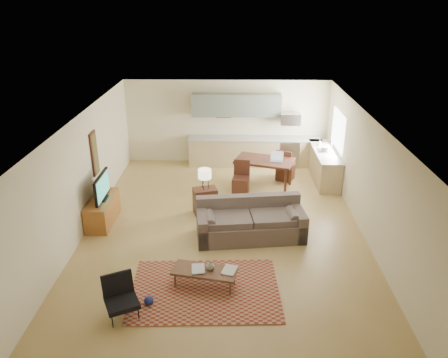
{
  "coord_description": "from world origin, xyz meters",
  "views": [
    {
      "loc": [
        0.21,
        -9.17,
        5.23
      ],
      "look_at": [
        0.0,
        0.3,
        1.15
      ],
      "focal_mm": 35.0,
      "sensor_mm": 36.0,
      "label": 1
    }
  ],
  "objects_px": {
    "coffee_table": "(205,278)",
    "console_table": "(205,201)",
    "sofa": "(251,220)",
    "armchair": "(121,299)",
    "tv_credenza": "(102,211)",
    "dining_table": "(264,173)"
  },
  "relations": [
    {
      "from": "sofa",
      "to": "coffee_table",
      "type": "xyz_separation_m",
      "value": [
        -0.93,
        -1.86,
        -0.26
      ]
    },
    {
      "from": "sofa",
      "to": "tv_credenza",
      "type": "xyz_separation_m",
      "value": [
        -3.59,
        0.63,
        -0.13
      ]
    },
    {
      "from": "armchair",
      "to": "console_table",
      "type": "bearing_deg",
      "value": 46.38
    },
    {
      "from": "tv_credenza",
      "to": "console_table",
      "type": "xyz_separation_m",
      "value": [
        2.48,
        0.55,
        0.02
      ]
    },
    {
      "from": "sofa",
      "to": "coffee_table",
      "type": "bearing_deg",
      "value": -123.73
    },
    {
      "from": "console_table",
      "to": "tv_credenza",
      "type": "bearing_deg",
      "value": 175.34
    },
    {
      "from": "console_table",
      "to": "armchair",
      "type": "bearing_deg",
      "value": -124.3
    },
    {
      "from": "coffee_table",
      "to": "armchair",
      "type": "height_order",
      "value": "armchair"
    },
    {
      "from": "coffee_table",
      "to": "dining_table",
      "type": "bearing_deg",
      "value": 84.76
    },
    {
      "from": "coffee_table",
      "to": "armchair",
      "type": "distance_m",
      "value": 1.64
    },
    {
      "from": "coffee_table",
      "to": "armchair",
      "type": "relative_size",
      "value": 1.71
    },
    {
      "from": "coffee_table",
      "to": "console_table",
      "type": "xyz_separation_m",
      "value": [
        -0.18,
        3.03,
        0.15
      ]
    },
    {
      "from": "coffee_table",
      "to": "dining_table",
      "type": "distance_m",
      "value": 4.96
    },
    {
      "from": "sofa",
      "to": "coffee_table",
      "type": "height_order",
      "value": "sofa"
    },
    {
      "from": "armchair",
      "to": "dining_table",
      "type": "bearing_deg",
      "value": 37.01
    },
    {
      "from": "console_table",
      "to": "coffee_table",
      "type": "bearing_deg",
      "value": -103.73
    },
    {
      "from": "sofa",
      "to": "armchair",
      "type": "bearing_deg",
      "value": -137.49
    },
    {
      "from": "coffee_table",
      "to": "sofa",
      "type": "bearing_deg",
      "value": 74.75
    },
    {
      "from": "sofa",
      "to": "coffee_table",
      "type": "distance_m",
      "value": 2.09
    },
    {
      "from": "console_table",
      "to": "dining_table",
      "type": "xyz_separation_m",
      "value": [
        1.6,
        1.71,
        0.07
      ]
    },
    {
      "from": "coffee_table",
      "to": "console_table",
      "type": "relative_size",
      "value": 1.82
    },
    {
      "from": "dining_table",
      "to": "armchair",
      "type": "bearing_deg",
      "value": -98.56
    }
  ]
}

